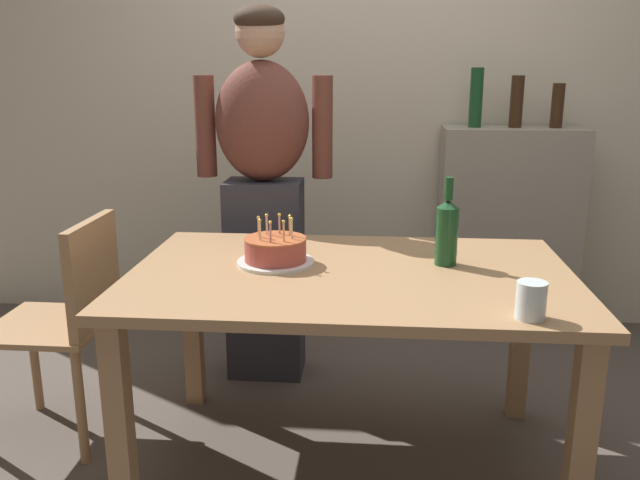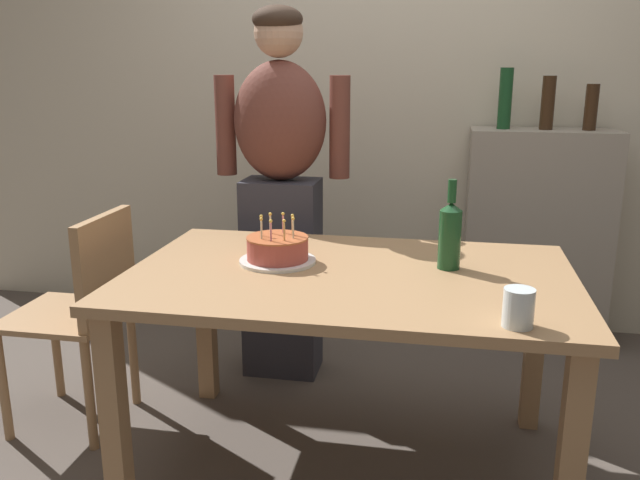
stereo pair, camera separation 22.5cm
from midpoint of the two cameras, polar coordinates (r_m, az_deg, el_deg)
name	(u,v)px [view 1 (the left image)]	position (r m, az deg, el deg)	size (l,w,h in m)	color
ground_plane	(348,463)	(2.56, -0.19, -18.72)	(10.00, 10.00, 0.00)	#564C44
back_wall	(363,87)	(3.68, 1.98, 13.03)	(5.20, 0.10, 2.60)	beige
dining_table	(350,298)	(2.27, -0.21, -5.08)	(1.50, 0.96, 0.74)	#A37A51
birthday_cake	(275,251)	(2.32, -6.63, -1.02)	(0.27, 0.27, 0.17)	white
water_glass_near	(531,300)	(1.87, 14.51, -5.12)	(0.08, 0.08, 0.11)	silver
wine_bottle	(447,231)	(2.30, 8.17, 0.78)	(0.08, 0.08, 0.31)	#194723
person_man_bearded	(264,191)	(2.97, -7.06, 4.19)	(0.61, 0.27, 1.66)	#33333D
dining_chair	(71,312)	(2.71, -22.93, -5.80)	(0.42, 0.42, 0.87)	#A37A51
shelf_cabinet	(507,231)	(3.61, 14.12, 0.72)	(0.72, 0.30, 1.41)	#9E9384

